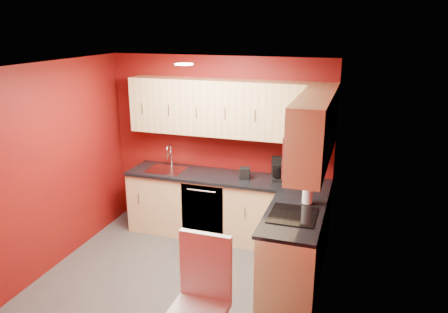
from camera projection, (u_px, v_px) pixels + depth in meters
The scene contains 21 objects.
floor at pixel (180, 278), 5.21m from camera, with size 3.20×3.20×0.00m, color #44413F.
ceiling at pixel (173, 65), 4.47m from camera, with size 3.20×3.20×0.00m, color white.
wall_back at pixel (219, 145), 6.20m from camera, with size 3.20×3.20×0.00m, color #630F09.
wall_front at pixel (100, 241), 3.48m from camera, with size 3.20×3.20×0.00m, color #630F09.
wall_left at pixel (56, 166), 5.31m from camera, with size 3.00×3.00×0.00m, color #630F09.
wall_right at pixel (323, 197), 4.37m from camera, with size 3.00×3.00×0.00m, color #630F09.
base_cabinets_back at pixel (226, 208), 6.11m from camera, with size 2.80×0.60×0.87m, color tan.
base_cabinets_right at pixel (293, 252), 4.93m from camera, with size 0.60×1.30×0.87m, color tan.
countertop_back at pixel (226, 178), 5.97m from camera, with size 2.80×0.63×0.04m, color black.
countertop_right at pixel (294, 216), 4.78m from camera, with size 0.63×1.27×0.04m, color black.
upper_cabinets_back at pixel (229, 108), 5.82m from camera, with size 2.80×0.35×0.75m, color tan.
upper_cabinets_right at pixel (315, 124), 4.64m from camera, with size 0.35×1.55×0.75m.
microwave at pixel (307, 150), 4.49m from camera, with size 0.42×0.76×0.42m.
cooktop at pixel (293, 215), 4.74m from camera, with size 0.50×0.55×0.01m, color black.
sink at pixel (166, 167), 6.23m from camera, with size 0.52×0.42×0.35m.
dishwasher_front at pixel (202, 214), 5.92m from camera, with size 0.60×0.02×0.82m, color black.
downlight at pixel (184, 64), 4.75m from camera, with size 0.20×0.20×0.01m, color white.
coffee_maker at pixel (279, 169), 5.80m from camera, with size 0.18×0.24×0.30m, color black, non-canonical shape.
napkin_holder at pixel (245, 173), 5.86m from camera, with size 0.14×0.14×0.15m, color black, non-canonical shape.
paper_towel at pixel (308, 193), 5.02m from camera, with size 0.15×0.15×0.27m, color white, non-canonical shape.
dining_chair at pixel (197, 306), 3.74m from camera, with size 0.48×0.50×1.18m, color silver, non-canonical shape.
Camera 1 is at (1.90, -4.17, 2.92)m, focal length 35.00 mm.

